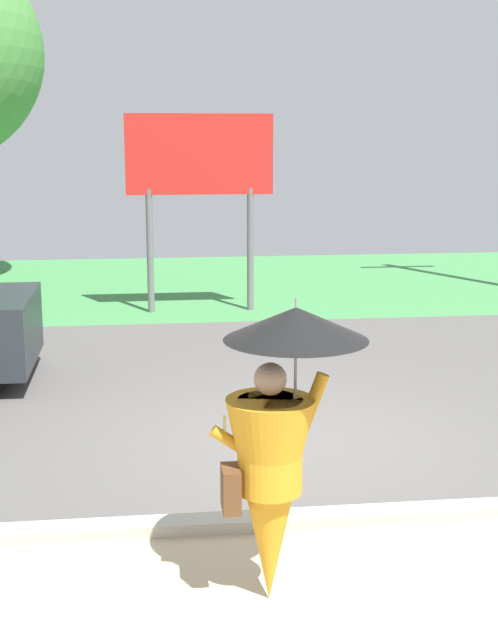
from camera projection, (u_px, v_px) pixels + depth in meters
name	position (u px, v px, depth m)	size (l,w,h in m)	color
ground_plane	(258.00, 371.00, 12.16)	(40.00, 22.00, 0.20)	#565451
monk_pedestrian	(275.00, 451.00, 5.93)	(1.06, 0.96, 2.13)	orange
roadside_billboard	(200.00, 169.00, 15.51)	(2.60, 0.12, 3.50)	slate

